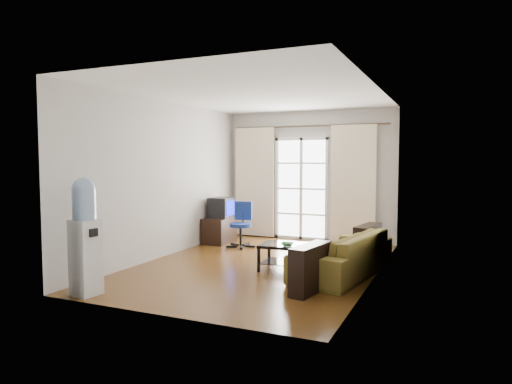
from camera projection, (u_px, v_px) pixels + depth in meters
floor at (260, 265)px, 7.29m from camera, size 5.20×5.20×0.00m
ceiling at (260, 94)px, 7.10m from camera, size 5.20×5.20×0.00m
wall_back at (309, 176)px, 9.56m from camera, size 3.60×0.02×2.70m
wall_front at (163, 191)px, 4.82m from camera, size 3.60×0.02×2.70m
wall_left at (165, 179)px, 7.92m from camera, size 0.02×5.20×2.70m
wall_right at (377, 183)px, 6.47m from camera, size 0.02×5.20×2.70m
french_door at (301, 189)px, 9.59m from camera, size 1.16×0.06×2.15m
curtain_rod at (308, 126)px, 9.40m from camera, size 3.30×0.04×0.04m
curtain_left at (255, 182)px, 9.95m from camera, size 0.90×0.07×2.35m
curtain_right at (353, 184)px, 9.08m from camera, size 0.90×0.07×2.35m
radiator at (345, 227)px, 9.22m from camera, size 0.64×0.12×0.64m
sofa at (343, 254)px, 6.68m from camera, size 2.37×1.50×0.61m
coffee_table at (293, 254)px, 6.90m from camera, size 1.04×0.65×0.41m
bowl at (287, 244)px, 6.76m from camera, size 0.28×0.28×0.05m
book at (318, 244)px, 6.89m from camera, size 0.37×0.37×0.02m
remote at (310, 245)px, 6.77m from camera, size 0.17×0.14×0.02m
tv_stand at (219, 230)px, 9.23m from camera, size 0.47×0.70×0.51m
crt_tv at (220, 208)px, 9.24m from camera, size 0.46×0.45×0.41m
task_chair at (241, 234)px, 8.79m from camera, size 0.68×0.68×0.87m
water_cooler at (85, 234)px, 5.63m from camera, size 0.34×0.33×1.47m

